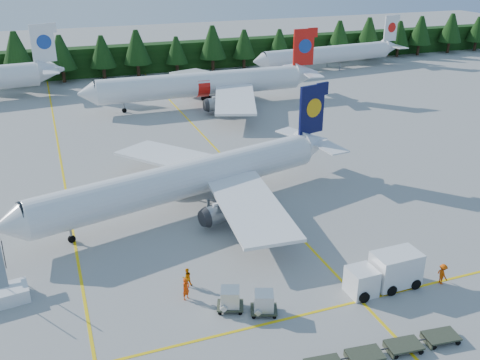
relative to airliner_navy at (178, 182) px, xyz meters
name	(u,v)px	position (x,y,z in m)	size (l,w,h in m)	color
ground	(259,275)	(3.26, -13.87, -3.24)	(320.00, 320.00, 0.00)	#969691
taxi_stripe_a	(68,202)	(-10.74, 6.13, -3.24)	(0.25, 120.00, 0.01)	yellow
taxi_stripe_b	(242,177)	(9.26, 6.13, -3.24)	(0.25, 120.00, 0.01)	yellow
taxi_stripe_cross	(290,318)	(3.26, -19.87, -3.24)	(80.00, 0.25, 0.01)	yellow
treeline_hedge	(114,60)	(3.26, 68.13, -0.24)	(220.00, 4.00, 6.00)	black
airliner_navy	(178,182)	(0.00, 0.00, 0.00)	(36.41, 29.58, 10.79)	silver
airliner_red	(197,85)	(13.00, 37.95, 0.37)	(41.28, 33.98, 12.01)	silver
airliner_far_right	(323,55)	(47.15, 56.39, 0.16)	(37.32, 7.01, 10.86)	silver
service_truck	(384,272)	(11.78, -18.95, -1.80)	(6.10, 2.37, 2.92)	white
dolly_train	(385,349)	(7.49, -25.56, -2.80)	(11.42, 2.11, 0.14)	#363D2C
uld_pair	(247,300)	(0.54, -18.03, -2.22)	(4.57, 3.41, 1.52)	#363D2C
crew_a	(186,289)	(-3.30, -14.95, -2.33)	(0.67, 0.44, 1.83)	#E53A04
crew_b	(187,277)	(-2.77, -13.23, -2.45)	(0.77, 0.60, 1.59)	orange
crew_c	(442,274)	(16.63, -20.10, -2.36)	(0.73, 0.50, 1.77)	#DC4804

